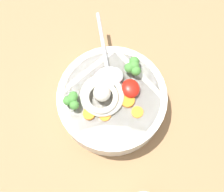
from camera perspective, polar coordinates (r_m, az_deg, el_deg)
table_slab at (r=70.09cm, az=-1.24°, el=-1.53°), size 92.42×92.42×3.76cm
soup_bowl at (r=64.74cm, az=-0.00°, el=-0.90°), size 22.35×22.35×6.66cm
noodle_pile at (r=60.47cm, az=-1.89°, el=0.13°), size 9.72×9.53×3.91cm
soup_spoon at (r=62.79cm, az=-0.80°, el=4.76°), size 17.53×6.65×1.60cm
chili_sauce_dollop at (r=61.36cm, az=3.47°, el=1.43°), size 4.04×3.64×1.82cm
broccoli_floret_left at (r=59.95cm, az=-7.40°, el=-0.91°), size 3.67×3.16×2.90cm
broccoli_floret_rear at (r=61.99cm, az=3.98°, el=5.47°), size 4.00×3.44×3.16cm
carrot_slice_extra_a at (r=60.69cm, az=4.71°, el=-2.99°), size 2.36×2.36×0.40cm
carrot_slice_right at (r=61.12cm, az=2.88°, el=-0.81°), size 2.84×2.84×0.68cm
carrot_slice_center at (r=60.36cm, az=-4.31°, el=-3.33°), size 2.34×2.34×0.79cm
carrot_slice_near_spoon at (r=60.31cm, az=-1.33°, el=-3.64°), size 2.21×2.21×0.42cm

